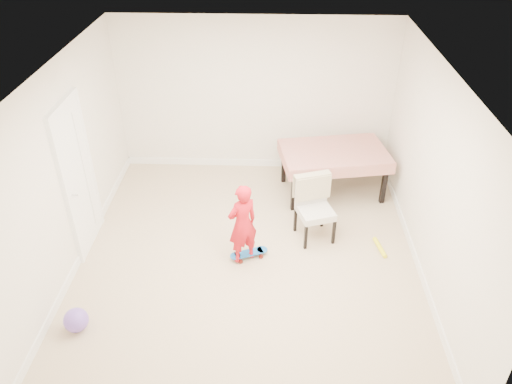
{
  "coord_description": "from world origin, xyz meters",
  "views": [
    {
      "loc": [
        0.3,
        -5.12,
        4.46
      ],
      "look_at": [
        0.1,
        0.2,
        0.95
      ],
      "focal_mm": 35.0,
      "sensor_mm": 36.0,
      "label": 1
    }
  ],
  "objects_px": {
    "dining_table": "(332,171)",
    "dining_chair": "(315,210)",
    "child": "(243,226)",
    "balloon": "(76,320)",
    "skateboard": "(249,255)"
  },
  "relations": [
    {
      "from": "skateboard",
      "to": "balloon",
      "type": "xyz_separation_m",
      "value": [
        -1.9,
        -1.32,
        0.1
      ]
    },
    {
      "from": "dining_table",
      "to": "balloon",
      "type": "bearing_deg",
      "value": -146.26
    },
    {
      "from": "dining_table",
      "to": "dining_chair",
      "type": "distance_m",
      "value": 1.25
    },
    {
      "from": "child",
      "to": "balloon",
      "type": "relative_size",
      "value": 4.11
    },
    {
      "from": "skateboard",
      "to": "balloon",
      "type": "distance_m",
      "value": 2.31
    },
    {
      "from": "dining_table",
      "to": "skateboard",
      "type": "xyz_separation_m",
      "value": [
        -1.25,
        -1.67,
        -0.34
      ]
    },
    {
      "from": "dining_chair",
      "to": "balloon",
      "type": "xyz_separation_m",
      "value": [
        -2.8,
        -1.79,
        -0.33
      ]
    },
    {
      "from": "dining_chair",
      "to": "balloon",
      "type": "distance_m",
      "value": 3.34
    },
    {
      "from": "child",
      "to": "balloon",
      "type": "height_order",
      "value": "child"
    },
    {
      "from": "dining_table",
      "to": "child",
      "type": "relative_size",
      "value": 1.4
    },
    {
      "from": "balloon",
      "to": "dining_table",
      "type": "bearing_deg",
      "value": 43.56
    },
    {
      "from": "skateboard",
      "to": "child",
      "type": "xyz_separation_m",
      "value": [
        -0.07,
        -0.06,
        0.54
      ]
    },
    {
      "from": "dining_table",
      "to": "child",
      "type": "height_order",
      "value": "child"
    },
    {
      "from": "skateboard",
      "to": "balloon",
      "type": "relative_size",
      "value": 1.89
    },
    {
      "from": "balloon",
      "to": "child",
      "type": "bearing_deg",
      "value": 34.59
    }
  ]
}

